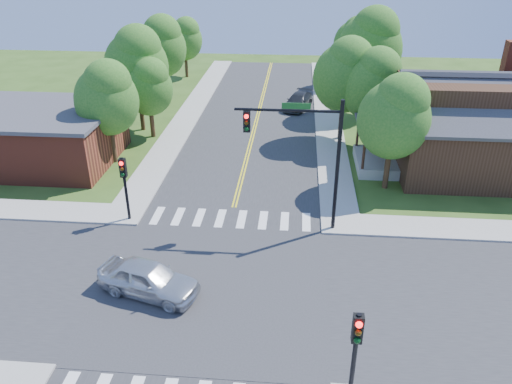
# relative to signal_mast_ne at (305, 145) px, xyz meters

# --- Properties ---
(ground) EXTENTS (100.00, 100.00, 0.00)m
(ground) POSITION_rel_signal_mast_ne_xyz_m (-3.91, -5.59, -4.85)
(ground) COLOR #2E4A17
(ground) RESTS_ON ground
(road_ns) EXTENTS (10.00, 90.00, 0.04)m
(road_ns) POSITION_rel_signal_mast_ne_xyz_m (-3.91, -5.59, -4.83)
(road_ns) COLOR #2D2D30
(road_ns) RESTS_ON ground
(road_ew) EXTENTS (90.00, 10.00, 0.04)m
(road_ew) POSITION_rel_signal_mast_ne_xyz_m (-3.91, -5.59, -4.83)
(road_ew) COLOR #2D2D30
(road_ew) RESTS_ON ground
(intersection_patch) EXTENTS (10.20, 10.20, 0.06)m
(intersection_patch) POSITION_rel_signal_mast_ne_xyz_m (-3.91, -5.59, -4.85)
(intersection_patch) COLOR #2D2D30
(intersection_patch) RESTS_ON ground
(sidewalk_ne) EXTENTS (40.00, 40.00, 0.14)m
(sidewalk_ne) POSITION_rel_signal_mast_ne_xyz_m (11.90, 10.23, -4.78)
(sidewalk_ne) COLOR #9E9B93
(sidewalk_ne) RESTS_ON ground
(sidewalk_nw) EXTENTS (40.00, 40.00, 0.14)m
(sidewalk_nw) POSITION_rel_signal_mast_ne_xyz_m (-19.73, 10.23, -4.78)
(sidewalk_nw) COLOR #9E9B93
(sidewalk_nw) RESTS_ON ground
(crosswalk_north) EXTENTS (8.85, 2.00, 0.01)m
(crosswalk_north) POSITION_rel_signal_mast_ne_xyz_m (-3.91, 0.61, -4.80)
(crosswalk_north) COLOR white
(crosswalk_north) RESTS_ON ground
(centerline) EXTENTS (0.30, 90.00, 0.01)m
(centerline) POSITION_rel_signal_mast_ne_xyz_m (-3.91, -5.59, -4.80)
(centerline) COLOR yellow
(centerline) RESTS_ON ground
(signal_mast_ne) EXTENTS (5.30, 0.42, 7.20)m
(signal_mast_ne) POSITION_rel_signal_mast_ne_xyz_m (0.00, 0.00, 0.00)
(signal_mast_ne) COLOR black
(signal_mast_ne) RESTS_ON ground
(signal_pole_se) EXTENTS (0.34, 0.42, 3.80)m
(signal_pole_se) POSITION_rel_signal_mast_ne_xyz_m (1.69, -11.21, -2.19)
(signal_pole_se) COLOR black
(signal_pole_se) RESTS_ON ground
(signal_pole_nw) EXTENTS (0.34, 0.42, 3.80)m
(signal_pole_nw) POSITION_rel_signal_mast_ne_xyz_m (-9.51, -0.01, -2.19)
(signal_pole_nw) COLOR black
(signal_pole_nw) RESTS_ON ground
(house_ne) EXTENTS (13.05, 8.80, 7.11)m
(house_ne) POSITION_rel_signal_mast_ne_xyz_m (11.19, 8.65, -1.52)
(house_ne) COLOR #331E12
(house_ne) RESTS_ON ground
(building_nw) EXTENTS (10.40, 8.40, 3.73)m
(building_nw) POSITION_rel_signal_mast_ne_xyz_m (-18.11, 7.61, -2.97)
(building_nw) COLOR maroon
(building_nw) RESTS_ON ground
(tree_e_a) EXTENTS (4.30, 4.08, 7.31)m
(tree_e_a) POSITION_rel_signal_mast_ne_xyz_m (5.30, 5.33, -0.06)
(tree_e_a) COLOR #382314
(tree_e_a) RESTS_ON ground
(tree_e_b) EXTENTS (4.38, 4.16, 7.44)m
(tree_e_b) POSITION_rel_signal_mast_ne_xyz_m (4.87, 12.29, 0.02)
(tree_e_b) COLOR #382314
(tree_e_b) RESTS_ON ground
(tree_e_c) EXTENTS (5.43, 5.16, 9.23)m
(tree_e_c) POSITION_rel_signal_mast_ne_xyz_m (5.47, 20.03, 1.20)
(tree_e_c) COLOR #382314
(tree_e_c) RESTS_ON ground
(tree_e_d) EXTENTS (4.20, 3.99, 7.14)m
(tree_e_d) POSITION_rel_signal_mast_ne_xyz_m (5.12, 29.40, -0.17)
(tree_e_d) COLOR #382314
(tree_e_d) RESTS_ON ground
(tree_w_a) EXTENTS (4.24, 4.03, 7.21)m
(tree_w_a) POSITION_rel_signal_mast_ne_xyz_m (-12.99, 7.85, -0.13)
(tree_w_a) COLOR #382314
(tree_w_a) RESTS_ON ground
(tree_w_b) EXTENTS (4.93, 4.68, 8.38)m
(tree_w_b) POSITION_rel_signal_mast_ne_xyz_m (-12.89, 14.40, 0.64)
(tree_w_b) COLOR #382314
(tree_w_b) RESTS_ON ground
(tree_w_c) EXTENTS (4.73, 4.49, 8.03)m
(tree_w_c) POSITION_rel_signal_mast_ne_xyz_m (-13.11, 22.44, 0.41)
(tree_w_c) COLOR #382314
(tree_w_c) RESTS_ON ground
(tree_w_d) EXTENTS (3.85, 3.65, 6.54)m
(tree_w_d) POSITION_rel_signal_mast_ne_xyz_m (-12.92, 31.71, -0.57)
(tree_w_d) COLOR #382314
(tree_w_d) RESTS_ON ground
(tree_house) EXTENTS (4.65, 4.42, 7.91)m
(tree_house) POSITION_rel_signal_mast_ne_xyz_m (2.99, 13.52, 0.33)
(tree_house) COLOR #382314
(tree_house) RESTS_ON ground
(tree_bldg) EXTENTS (3.68, 3.49, 6.25)m
(tree_bldg) POSITION_rel_signal_mast_ne_xyz_m (-11.64, 12.94, -0.76)
(tree_bldg) COLOR #382314
(tree_bldg) RESTS_ON ground
(car_silver) EXTENTS (4.37, 5.57, 1.55)m
(car_silver) POSITION_rel_signal_mast_ne_xyz_m (-6.63, -6.15, -4.07)
(car_silver) COLOR silver
(car_silver) RESTS_ON ground
(car_dgrey) EXTENTS (4.32, 5.53, 1.31)m
(car_dgrey) POSITION_rel_signal_mast_ne_xyz_m (-0.41, 21.13, -4.19)
(car_dgrey) COLOR #2A2C2F
(car_dgrey) RESTS_ON ground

